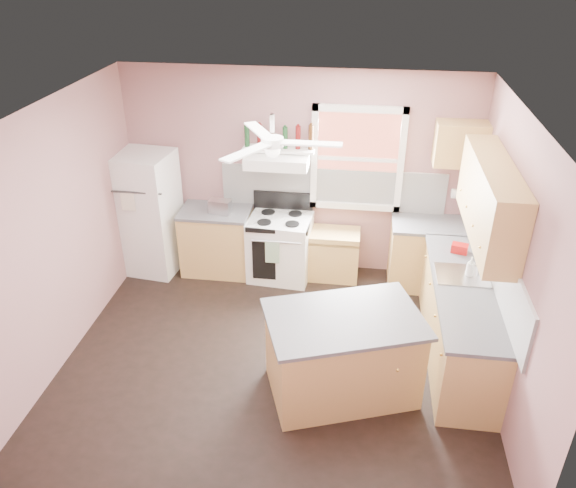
# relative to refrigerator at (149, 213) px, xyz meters

# --- Properties ---
(floor) EXTENTS (4.50, 4.50, 0.00)m
(floor) POSITION_rel_refrigerator_xyz_m (1.95, -1.64, -0.83)
(floor) COLOR black
(floor) RESTS_ON ground
(ceiling) EXTENTS (4.50, 4.50, 0.00)m
(ceiling) POSITION_rel_refrigerator_xyz_m (1.95, -1.64, 1.87)
(ceiling) COLOR white
(ceiling) RESTS_ON ground
(wall_back) EXTENTS (4.50, 0.05, 2.70)m
(wall_back) POSITION_rel_refrigerator_xyz_m (1.95, 0.39, 0.52)
(wall_back) COLOR #8C6160
(wall_back) RESTS_ON ground
(wall_right) EXTENTS (0.05, 4.00, 2.70)m
(wall_right) POSITION_rel_refrigerator_xyz_m (4.22, -1.64, 0.52)
(wall_right) COLOR #8C6160
(wall_right) RESTS_ON ground
(wall_left) EXTENTS (0.05, 4.00, 2.70)m
(wall_left) POSITION_rel_refrigerator_xyz_m (-0.32, -1.64, 0.52)
(wall_left) COLOR #8C6160
(wall_left) RESTS_ON ground
(backsplash_back) EXTENTS (2.90, 0.03, 0.55)m
(backsplash_back) POSITION_rel_refrigerator_xyz_m (2.40, 0.35, 0.35)
(backsplash_back) COLOR white
(backsplash_back) RESTS_ON wall_back
(backsplash_right) EXTENTS (0.03, 2.60, 0.55)m
(backsplash_right) POSITION_rel_refrigerator_xyz_m (4.18, -1.34, 0.35)
(backsplash_right) COLOR white
(backsplash_right) RESTS_ON wall_right
(window_view) EXTENTS (1.00, 0.02, 1.20)m
(window_view) POSITION_rel_refrigerator_xyz_m (2.70, 0.34, 0.77)
(window_view) COLOR brown
(window_view) RESTS_ON wall_back
(window_frame) EXTENTS (1.16, 0.07, 1.36)m
(window_frame) POSITION_rel_refrigerator_xyz_m (2.70, 0.32, 0.77)
(window_frame) COLOR white
(window_frame) RESTS_ON wall_back
(refrigerator) EXTENTS (0.78, 0.76, 1.66)m
(refrigerator) POSITION_rel_refrigerator_xyz_m (0.00, 0.00, 0.00)
(refrigerator) COLOR white
(refrigerator) RESTS_ON floor
(base_cabinet_left) EXTENTS (0.90, 0.60, 0.86)m
(base_cabinet_left) POSITION_rel_refrigerator_xyz_m (0.89, 0.06, -0.40)
(base_cabinet_left) COLOR tan
(base_cabinet_left) RESTS_ON floor
(counter_left) EXTENTS (0.92, 0.62, 0.04)m
(counter_left) POSITION_rel_refrigerator_xyz_m (0.89, 0.06, 0.05)
(counter_left) COLOR #4C4C4E
(counter_left) RESTS_ON base_cabinet_left
(toaster) EXTENTS (0.30, 0.19, 0.18)m
(toaster) POSITION_rel_refrigerator_xyz_m (0.98, 0.00, 0.16)
(toaster) COLOR silver
(toaster) RESTS_ON counter_left
(stove) EXTENTS (0.84, 0.70, 0.86)m
(stove) POSITION_rel_refrigerator_xyz_m (1.76, 0.02, -0.40)
(stove) COLOR white
(stove) RESTS_ON floor
(range_hood) EXTENTS (0.78, 0.50, 0.14)m
(range_hood) POSITION_rel_refrigerator_xyz_m (1.72, 0.11, 0.79)
(range_hood) COLOR white
(range_hood) RESTS_ON wall_back
(bottle_shelf) EXTENTS (0.90, 0.26, 0.03)m
(bottle_shelf) POSITION_rel_refrigerator_xyz_m (1.72, 0.23, 0.89)
(bottle_shelf) COLOR white
(bottle_shelf) RESTS_ON range_hood
(cart) EXTENTS (0.67, 0.45, 0.67)m
(cart) POSITION_rel_refrigerator_xyz_m (2.47, 0.10, -0.50)
(cart) COLOR tan
(cart) RESTS_ON floor
(base_cabinet_corner) EXTENTS (1.00, 0.60, 0.86)m
(base_cabinet_corner) POSITION_rel_refrigerator_xyz_m (3.70, 0.06, -0.40)
(base_cabinet_corner) COLOR tan
(base_cabinet_corner) RESTS_ON floor
(base_cabinet_right) EXTENTS (0.60, 2.20, 0.86)m
(base_cabinet_right) POSITION_rel_refrigerator_xyz_m (3.90, -1.34, -0.40)
(base_cabinet_right) COLOR tan
(base_cabinet_right) RESTS_ON floor
(counter_corner) EXTENTS (1.02, 0.62, 0.04)m
(counter_corner) POSITION_rel_refrigerator_xyz_m (3.70, 0.06, 0.05)
(counter_corner) COLOR #4C4C4E
(counter_corner) RESTS_ON base_cabinet_corner
(counter_right) EXTENTS (0.62, 2.22, 0.04)m
(counter_right) POSITION_rel_refrigerator_xyz_m (3.89, -1.34, 0.05)
(counter_right) COLOR #4C4C4E
(counter_right) RESTS_ON base_cabinet_right
(sink) EXTENTS (0.55, 0.45, 0.03)m
(sink) POSITION_rel_refrigerator_xyz_m (3.89, -1.14, 0.07)
(sink) COLOR silver
(sink) RESTS_ON counter_right
(faucet) EXTENTS (0.03, 0.03, 0.14)m
(faucet) POSITION_rel_refrigerator_xyz_m (4.05, -1.14, 0.14)
(faucet) COLOR silver
(faucet) RESTS_ON sink
(upper_cabinet_right) EXTENTS (0.33, 1.80, 0.76)m
(upper_cabinet_right) POSITION_rel_refrigerator_xyz_m (4.03, -1.14, 0.95)
(upper_cabinet_right) COLOR tan
(upper_cabinet_right) RESTS_ON wall_right
(upper_cabinet_corner) EXTENTS (0.60, 0.33, 0.52)m
(upper_cabinet_corner) POSITION_rel_refrigerator_xyz_m (3.90, 0.19, 1.07)
(upper_cabinet_corner) COLOR tan
(upper_cabinet_corner) RESTS_ON wall_back
(paper_towel) EXTENTS (0.26, 0.12, 0.12)m
(paper_towel) POSITION_rel_refrigerator_xyz_m (4.02, 0.22, 0.42)
(paper_towel) COLOR white
(paper_towel) RESTS_ON wall_back
(island) EXTENTS (1.60, 1.29, 0.86)m
(island) POSITION_rel_refrigerator_xyz_m (2.69, -2.06, -0.40)
(island) COLOR tan
(island) RESTS_ON floor
(island_top) EXTENTS (1.70, 1.39, 0.04)m
(island_top) POSITION_rel_refrigerator_xyz_m (2.69, -2.06, 0.05)
(island_top) COLOR #4C4C4E
(island_top) RESTS_ON island
(ceiling_fan_hub) EXTENTS (0.20, 0.20, 0.08)m
(ceiling_fan_hub) POSITION_rel_refrigerator_xyz_m (1.95, -1.64, 1.62)
(ceiling_fan_hub) COLOR white
(ceiling_fan_hub) RESTS_ON ceiling
(soap_bottle) EXTENTS (0.11, 0.11, 0.23)m
(soap_bottle) POSITION_rel_refrigerator_xyz_m (3.96, -1.15, 0.19)
(soap_bottle) COLOR silver
(soap_bottle) RESTS_ON counter_right
(red_caddy) EXTENTS (0.21, 0.16, 0.10)m
(red_caddy) POSITION_rel_refrigerator_xyz_m (3.92, -0.64, 0.12)
(red_caddy) COLOR #AF100F
(red_caddy) RESTS_ON counter_right
(wine_bottles) EXTENTS (0.86, 0.06, 0.31)m
(wine_bottles) POSITION_rel_refrigerator_xyz_m (1.73, 0.23, 1.05)
(wine_bottles) COLOR #143819
(wine_bottles) RESTS_ON bottle_shelf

